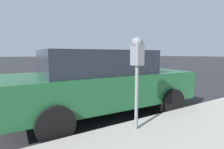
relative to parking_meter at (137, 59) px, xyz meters
The scene contains 3 objects.
ground_plane 2.92m from the parking_meter, 10.42° to the right, with size 220.00×220.00×0.00m, color #2B2B2D.
parking_meter is the anchor object (origin of this frame).
car_green 1.53m from the parking_meter, ahead, with size 2.19×4.41×1.54m.
Camera 1 is at (-4.78, 2.35, 1.45)m, focal length 28.00 mm.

